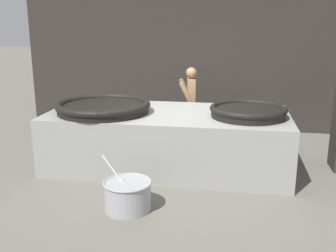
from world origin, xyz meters
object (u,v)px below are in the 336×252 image
Objects in this scene: giant_wok_near at (103,107)px; cook at (190,103)px; giant_wok_far at (248,111)px; prep_bowl_vegetables at (128,194)px.

giant_wok_near is 2.03m from cook.
giant_wok_near is at bearing -178.46° from giant_wok_far.
prep_bowl_vegetables is at bearing 72.19° from cook.
cook reaches higher than giant_wok_near.
giant_wok_far is at bearing 1.54° from giant_wok_near.
prep_bowl_vegetables is (-0.46, -3.06, -0.61)m from cook.
giant_wok_near is 1.87m from prep_bowl_vegetables.
cook reaches higher than giant_wok_far.
giant_wok_far is 1.86m from cook.
prep_bowl_vegetables is at bearing -134.72° from giant_wok_far.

